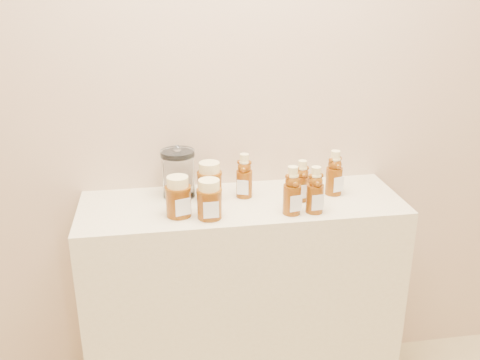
{
  "coord_description": "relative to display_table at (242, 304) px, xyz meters",
  "views": [
    {
      "loc": [
        -0.3,
        -0.24,
        1.7
      ],
      "look_at": [
        -0.01,
        1.52,
        1.0
      ],
      "focal_mm": 40.0,
      "sensor_mm": 36.0,
      "label": 1
    }
  ],
  "objects": [
    {
      "name": "honey_jar_back",
      "position": [
        -0.12,
        0.04,
        0.52
      ],
      "size": [
        0.12,
        0.12,
        0.15
      ],
      "primitive_type": null,
      "rotation": [
        0.0,
        0.0,
        -0.34
      ],
      "color": "#602C07",
      "rests_on": "display_table"
    },
    {
      "name": "honey_jar_left",
      "position": [
        -0.24,
        -0.08,
        0.52
      ],
      "size": [
        0.12,
        0.12,
        0.14
      ],
      "primitive_type": null,
      "rotation": [
        0.0,
        0.0,
        0.3
      ],
      "color": "#602C07",
      "rests_on": "display_table"
    },
    {
      "name": "display_table",
      "position": [
        0.0,
        0.0,
        0.0
      ],
      "size": [
        1.2,
        0.4,
        0.9
      ],
      "primitive_type": "cube",
      "color": "beige",
      "rests_on": "ground"
    },
    {
      "name": "bear_bottle_back_left",
      "position": [
        0.02,
        0.05,
        0.55
      ],
      "size": [
        0.08,
        0.08,
        0.19
      ],
      "primitive_type": null,
      "rotation": [
        0.0,
        0.0,
        -0.36
      ],
      "color": "#602C07",
      "rests_on": "display_table"
    },
    {
      "name": "bear_bottle_back_right",
      "position": [
        0.36,
        0.02,
        0.55
      ],
      "size": [
        0.08,
        0.08,
        0.2
      ],
      "primitive_type": null,
      "rotation": [
        0.0,
        0.0,
        0.3
      ],
      "color": "#602C07",
      "rests_on": "display_table"
    },
    {
      "name": "wall_back",
      "position": [
        0.0,
        0.2,
        0.9
      ],
      "size": [
        3.5,
        0.02,
        2.7
      ],
      "primitive_type": "cube",
      "color": "tan",
      "rests_on": "ground"
    },
    {
      "name": "bear_bottle_front_left",
      "position": [
        0.16,
        -0.13,
        0.55
      ],
      "size": [
        0.08,
        0.08,
        0.2
      ],
      "primitive_type": null,
      "rotation": [
        0.0,
        0.0,
        0.21
      ],
      "color": "#602C07",
      "rests_on": "display_table"
    },
    {
      "name": "bear_bottle_front_right",
      "position": [
        0.24,
        -0.13,
        0.55
      ],
      "size": [
        0.07,
        0.07,
        0.19
      ],
      "primitive_type": null,
      "rotation": [
        0.0,
        0.0,
        0.07
      ],
      "color": "#602C07",
      "rests_on": "display_table"
    },
    {
      "name": "bear_bottle_back_mid",
      "position": [
        0.22,
        -0.02,
        0.54
      ],
      "size": [
        0.07,
        0.07,
        0.18
      ],
      "primitive_type": null,
      "rotation": [
        0.0,
        0.0,
        0.13
      ],
      "color": "#602C07",
      "rests_on": "display_table"
    },
    {
      "name": "honey_jar_front",
      "position": [
        -0.13,
        -0.12,
        0.52
      ],
      "size": [
        0.09,
        0.09,
        0.14
      ],
      "primitive_type": null,
      "rotation": [
        0.0,
        0.0,
        0.03
      ],
      "color": "#602C07",
      "rests_on": "display_table"
    },
    {
      "name": "glass_canister",
      "position": [
        -0.23,
        0.1,
        0.55
      ],
      "size": [
        0.15,
        0.15,
        0.2
      ],
      "primitive_type": null,
      "rotation": [
        0.0,
        0.0,
        0.14
      ],
      "color": "white",
      "rests_on": "display_table"
    }
  ]
}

